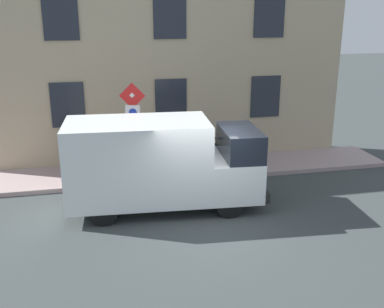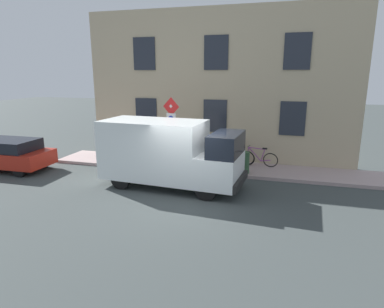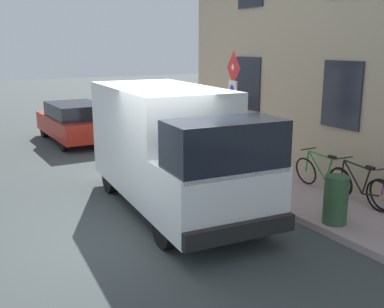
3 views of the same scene
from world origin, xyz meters
name	(u,v)px [view 3 (image 3 of 3)]	position (x,y,z in m)	size (l,w,h in m)	color
ground_plane	(146,232)	(0.00, 0.00, 0.00)	(80.00, 80.00, 0.00)	#3B4141
sidewalk_slab	(301,196)	(3.79, 0.00, 0.07)	(2.13, 14.64, 0.14)	#AB9492
building_facade	(358,36)	(5.20, 0.00, 3.54)	(0.75, 12.64, 7.08)	tan
sign_post_stacked	(233,103)	(2.93, 1.50, 2.04)	(0.20, 0.55, 2.97)	#474C47
delivery_van	(171,146)	(1.03, 0.97, 1.33)	(2.38, 5.46, 2.50)	white
parked_hatchback	(75,121)	(1.17, 8.63, 0.73)	(1.81, 4.03, 1.38)	#AA2215
bicycle_black	(359,187)	(4.30, -1.11, 0.51)	(0.46, 1.71, 0.89)	black
bicycle_green	(322,175)	(4.30, -0.09, 0.51)	(0.46, 1.71, 0.89)	black
pedestrian	(214,128)	(3.71, 3.55, 1.07)	(0.45, 0.47, 1.72)	#262B47
litter_bin	(336,200)	(3.07, -1.63, 0.59)	(0.44, 0.44, 0.90)	#2D5133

